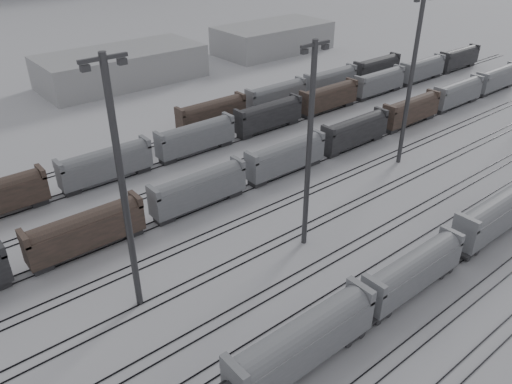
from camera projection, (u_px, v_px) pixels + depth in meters
ground at (421, 294)px, 57.04m from camera, size 900.00×900.00×0.00m
tracks at (313, 227)px, 68.77m from camera, size 220.00×71.50×0.16m
hopper_car_a at (303, 341)px, 46.00m from camera, size 16.47×3.27×5.89m
hopper_car_b at (413, 270)px, 55.59m from camera, size 14.94×2.97×5.34m
hopper_car_c at (497, 213)px, 65.39m from camera, size 16.39×3.26×5.86m
light_mast_b at (123, 187)px, 48.39m from camera, size 4.47×0.71×27.91m
light_mast_c at (309, 146)px, 58.94m from camera, size 4.21×0.67×26.32m
light_mast_d at (411, 79)px, 79.40m from camera, size 4.46×0.71×27.87m
bg_string_near at (286, 158)px, 81.58m from camera, size 151.00×3.00×5.60m
bg_string_mid at (269, 117)px, 97.83m from camera, size 151.00×3.00×5.60m
bg_string_far at (304, 89)px, 112.84m from camera, size 66.00×3.00×5.60m
warehouse_mid at (122, 67)px, 124.45m from camera, size 40.00×18.00×8.00m
warehouse_right at (273, 38)px, 151.95m from camera, size 35.00×18.00×8.00m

